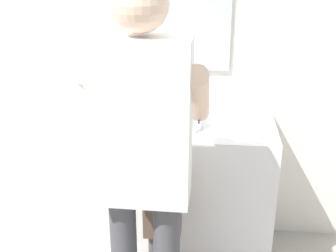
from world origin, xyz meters
name	(u,v)px	position (x,y,z in m)	size (l,w,h in m)	color
back_wall	(177,38)	(0.00, 0.62, 1.35)	(4.40, 0.10, 2.70)	silver
vanity_cabinet	(171,189)	(0.00, 0.30, 0.45)	(1.25, 0.54, 0.90)	white
sink_basin	(171,116)	(0.00, 0.28, 0.95)	(0.38, 0.38, 0.11)	white
faucet	(174,100)	(0.00, 0.51, 0.98)	(0.18, 0.14, 0.18)	#B7BABF
toothbrush_cup	(108,109)	(-0.40, 0.38, 0.95)	(0.07, 0.07, 0.21)	silver
child_toddler	(163,214)	(0.00, -0.10, 0.52)	(0.27, 0.27, 0.87)	#47474C
adult_parent	(143,144)	(-0.04, -0.41, 1.07)	(0.55, 0.58, 1.79)	#47474C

